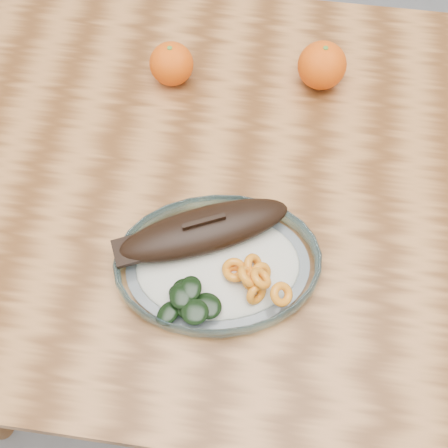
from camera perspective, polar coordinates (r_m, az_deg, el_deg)
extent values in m
plane|color=slate|center=(1.54, 1.13, -10.26)|extent=(3.00, 3.00, 0.00)
cube|color=#5D3416|center=(0.88, 1.97, 4.20)|extent=(1.20, 0.80, 0.04)
cylinder|color=brown|center=(1.49, -18.15, 9.82)|extent=(0.06, 0.06, 0.71)
ellipsoid|color=white|center=(0.78, -0.61, -4.34)|extent=(0.57, 0.46, 0.01)
torus|color=#7EB6C4|center=(0.77, -0.62, -4.05)|extent=(0.60, 0.60, 0.03)
ellipsoid|color=white|center=(0.76, -0.62, -3.81)|extent=(0.51, 0.40, 0.02)
ellipsoid|color=black|center=(0.76, -2.03, -0.06)|extent=(0.25, 0.17, 0.04)
ellipsoid|color=black|center=(0.77, -2.02, -0.31)|extent=(0.21, 0.14, 0.02)
cube|color=black|center=(0.76, -9.68, -2.14)|extent=(0.06, 0.06, 0.01)
cube|color=black|center=(0.74, -2.08, 0.60)|extent=(0.06, 0.03, 0.02)
torus|color=#C3700E|center=(0.73, 3.37, -6.63)|extent=(0.04, 0.04, 0.04)
torus|color=#C3700E|center=(0.75, 3.04, -3.73)|extent=(0.03, 0.04, 0.03)
torus|color=#C3700E|center=(0.74, 1.13, -4.47)|extent=(0.04, 0.04, 0.03)
torus|color=#C3700E|center=(0.74, 3.13, -5.25)|extent=(0.05, 0.04, 0.04)
torus|color=#C3700E|center=(0.74, 3.14, -5.20)|extent=(0.04, 0.04, 0.04)
torus|color=#C3700E|center=(0.74, 1.03, -4.15)|extent=(0.04, 0.04, 0.03)
torus|color=#C3700E|center=(0.74, 3.78, -4.59)|extent=(0.04, 0.05, 0.04)
torus|color=#C3700E|center=(0.72, 5.97, -6.66)|extent=(0.04, 0.04, 0.03)
torus|color=#C3700E|center=(0.72, 3.83, -5.05)|extent=(0.04, 0.04, 0.04)
torus|color=#C3700E|center=(0.72, 2.43, -4.88)|extent=(0.04, 0.04, 0.03)
ellipsoid|color=black|center=(0.73, -1.75, -7.89)|extent=(0.05, 0.05, 0.01)
ellipsoid|color=black|center=(0.73, -5.78, -8.58)|extent=(0.04, 0.04, 0.01)
ellipsoid|color=black|center=(0.73, -3.72, -8.15)|extent=(0.04, 0.04, 0.01)
ellipsoid|color=black|center=(0.73, -4.41, -6.71)|extent=(0.04, 0.04, 0.01)
ellipsoid|color=black|center=(0.74, -4.01, -6.40)|extent=(0.05, 0.05, 0.01)
ellipsoid|color=black|center=(0.73, -4.05, -7.23)|extent=(0.05, 0.05, 0.01)
ellipsoid|color=black|center=(0.72, -4.46, -6.86)|extent=(0.04, 0.04, 0.01)
ellipsoid|color=black|center=(0.73, -3.53, -6.10)|extent=(0.03, 0.04, 0.01)
ellipsoid|color=black|center=(0.71, -3.05, -8.48)|extent=(0.05, 0.05, 0.01)
sphere|color=#E33E04|center=(0.95, -5.36, 15.89)|extent=(0.07, 0.07, 0.07)
sphere|color=#E33E04|center=(0.96, 9.92, 15.59)|extent=(0.08, 0.08, 0.08)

